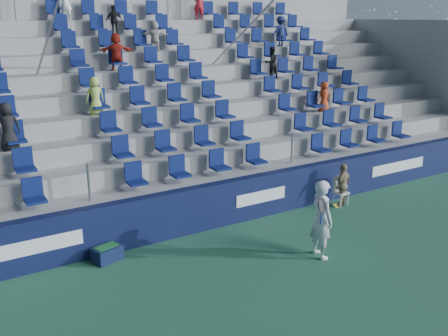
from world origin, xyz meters
name	(u,v)px	position (x,y,z in m)	size (l,w,h in m)	color
ground	(284,279)	(0.00, 0.00, 0.00)	(70.00, 70.00, 0.00)	#296041
sponsor_wall	(211,206)	(0.00, 3.15, 0.60)	(24.00, 0.32, 1.20)	#10163B
grandstand	(135,116)	(0.00, 8.24, 2.13)	(24.00, 8.17, 6.63)	gray
tennis_player	(321,219)	(1.35, 0.41, 0.93)	(0.69, 0.72, 1.86)	silver
line_judge_chair	(339,189)	(4.05, 2.64, 0.49)	(0.43, 0.44, 0.86)	white
line_judge	(343,185)	(4.05, 2.50, 0.65)	(0.76, 0.32, 1.30)	tan
ball_bin	(107,253)	(-2.94, 2.75, 0.19)	(0.72, 0.57, 0.35)	#0E1735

